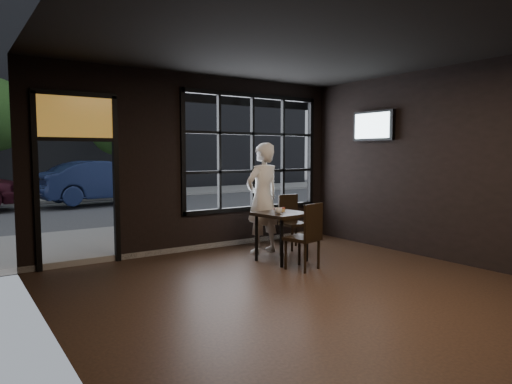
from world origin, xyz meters
TOP-DOWN VIEW (x-y plane):
  - floor at (0.00, 0.00)m, footprint 6.00×7.00m
  - ceiling at (0.00, 0.00)m, footprint 6.00×7.00m
  - wall_left at (-3.00, 0.00)m, footprint 0.04×7.00m
  - wall_right at (3.00, 0.00)m, footprint 0.04×7.00m
  - window_frame at (1.20, 3.50)m, footprint 3.06×0.12m
  - stained_transom at (-2.10, 3.50)m, footprint 1.20×0.06m
  - street_asphalt at (0.00, 24.00)m, footprint 60.00×41.00m
  - building_across at (0.00, 23.00)m, footprint 28.00×12.00m
  - cafe_table at (0.74, 1.95)m, footprint 0.86×0.86m
  - chair_near at (0.68, 1.35)m, footprint 0.55×0.55m
  - chair_window at (1.54, 2.61)m, footprint 0.45×0.45m
  - man at (0.86, 2.66)m, footprint 0.78×0.56m
  - hotdog at (0.76, 2.04)m, footprint 0.21×0.10m
  - cup at (0.60, 1.85)m, footprint 0.14×0.14m
  - tv at (2.93, 1.97)m, footprint 0.11×0.96m
  - navy_car at (0.69, 12.01)m, footprint 4.48×2.01m
  - tree_right at (2.16, 14.89)m, footprint 2.38×2.38m

SIDE VIEW (x-z plane):
  - street_asphalt at x=0.00m, z-range -0.04..0.00m
  - floor at x=0.00m, z-range -0.02..0.00m
  - cafe_table at x=0.74m, z-range 0.00..0.82m
  - chair_window at x=1.54m, z-range 0.00..1.00m
  - chair_near at x=0.68m, z-range 0.00..1.03m
  - navy_car at x=0.69m, z-range 0.10..1.53m
  - hotdog at x=0.76m, z-range 0.81..0.87m
  - cup at x=0.60m, z-range 0.81..0.91m
  - man at x=0.86m, z-range 0.00..1.97m
  - wall_left at x=-3.00m, z-range 0.00..3.20m
  - wall_right at x=3.00m, z-range 0.00..3.20m
  - window_frame at x=1.20m, z-range 0.66..2.94m
  - tv at x=2.93m, z-range 2.02..2.59m
  - stained_transom at x=-2.10m, z-range 2.00..2.70m
  - tree_right at x=2.16m, z-range 0.83..4.89m
  - ceiling at x=0.00m, z-range 3.20..3.22m
  - building_across at x=0.00m, z-range 0.00..15.00m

